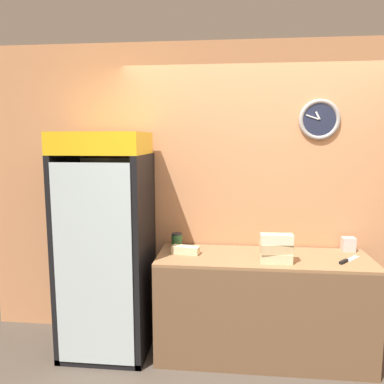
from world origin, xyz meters
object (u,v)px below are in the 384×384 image
napkin_dispenser (348,244)px  sandwich_stack_bottom (276,258)px  beverage_cooler (108,233)px  condiment_jar (177,240)px  sandwich_stack_top (277,239)px  sandwich_stack_middle (276,249)px  sandwich_flat_left (186,250)px  chefs_knife (347,261)px

napkin_dispenser → sandwich_stack_bottom: bearing=-149.2°
beverage_cooler → condiment_jar: bearing=15.3°
sandwich_stack_top → condiment_jar: size_ratio=1.93×
sandwich_stack_middle → napkin_dispenser: (0.67, 0.40, -0.06)m
sandwich_flat_left → condiment_jar: (-0.10, 0.18, 0.03)m
beverage_cooler → sandwich_stack_middle: bearing=-7.4°
sandwich_flat_left → napkin_dispenser: bearing=9.4°
sandwich_flat_left → napkin_dispenser: size_ratio=2.02×
sandwich_stack_middle → sandwich_stack_top: 0.08m
chefs_knife → napkin_dispenser: size_ratio=2.11×
condiment_jar → napkin_dispenser: (1.50, 0.05, -0.00)m
sandwich_stack_middle → beverage_cooler: bearing=172.6°
beverage_cooler → sandwich_stack_top: (1.42, -0.19, 0.04)m
sandwich_stack_bottom → sandwich_flat_left: sandwich_stack_bottom is taller
sandwich_stack_middle → sandwich_stack_top: size_ratio=1.02×
sandwich_stack_top → sandwich_flat_left: bearing=167.4°
sandwich_stack_middle → condiment_jar: 0.91m
chefs_knife → sandwich_flat_left: bearing=177.1°
beverage_cooler → sandwich_stack_bottom: size_ratio=7.55×
beverage_cooler → sandwich_stack_middle: 1.44m
sandwich_stack_bottom → chefs_knife: bearing=9.8°
chefs_knife → beverage_cooler: bearing=177.5°
condiment_jar → napkin_dispenser: 1.51m
sandwich_flat_left → condiment_jar: condiment_jar is taller
chefs_knife → napkin_dispenser: 0.32m
sandwich_stack_middle → sandwich_flat_left: 0.76m
sandwich_stack_bottom → condiment_jar: bearing=157.6°
beverage_cooler → sandwich_flat_left: bearing=-1.7°
sandwich_stack_top → napkin_dispenser: (0.67, 0.40, -0.14)m
sandwich_stack_middle → condiment_jar: size_ratio=1.96×
sandwich_stack_bottom → sandwich_flat_left: (-0.74, 0.17, -0.01)m
chefs_knife → condiment_jar: size_ratio=1.92×
sandwich_stack_middle → condiment_jar: sandwich_stack_middle is taller
sandwich_stack_top → condiment_jar: (-0.84, 0.35, -0.13)m
chefs_knife → sandwich_stack_bottom: bearing=-170.2°
sandwich_stack_top → sandwich_stack_middle: bearing=0.0°
sandwich_stack_top → napkin_dispenser: sandwich_stack_top is taller
sandwich_stack_bottom → napkin_dispenser: 0.78m
sandwich_stack_bottom → napkin_dispenser: napkin_dispenser is taller
sandwich_stack_bottom → chefs_knife: sandwich_stack_bottom is taller
sandwich_flat_left → chefs_knife: 1.31m
beverage_cooler → sandwich_stack_top: size_ratio=7.52×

